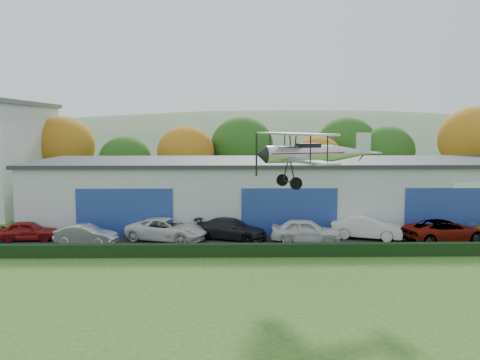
{
  "coord_description": "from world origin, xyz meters",
  "views": [
    {
      "loc": [
        0.64,
        -16.48,
        8.13
      ],
      "look_at": [
        1.21,
        12.64,
        5.16
      ],
      "focal_mm": 39.96,
      "sensor_mm": 36.0,
      "label": 1
    }
  ],
  "objects_px": {
    "car_0": "(28,231)",
    "car_4": "(306,231)",
    "car_1": "(86,235)",
    "car_3": "(231,229)",
    "biplane": "(310,152)",
    "hangar": "(281,191)",
    "car_5": "(367,227)",
    "car_6": "(444,231)",
    "car_2": "(167,229)"
  },
  "relations": [
    {
      "from": "car_0",
      "to": "car_4",
      "type": "distance_m",
      "value": 19.6
    },
    {
      "from": "car_0",
      "to": "car_1",
      "type": "relative_size",
      "value": 0.98
    },
    {
      "from": "car_3",
      "to": "biplane",
      "type": "height_order",
      "value": "biplane"
    },
    {
      "from": "hangar",
      "to": "car_0",
      "type": "distance_m",
      "value": 20.01
    },
    {
      "from": "car_4",
      "to": "car_5",
      "type": "xyz_separation_m",
      "value": [
        4.53,
        1.1,
        -0.0
      ]
    },
    {
      "from": "biplane",
      "to": "car_5",
      "type": "bearing_deg",
      "value": 42.03
    },
    {
      "from": "car_3",
      "to": "car_5",
      "type": "bearing_deg",
      "value": -66.87
    },
    {
      "from": "car_0",
      "to": "car_4",
      "type": "xyz_separation_m",
      "value": [
        19.58,
        -1.01,
        0.12
      ]
    },
    {
      "from": "car_4",
      "to": "car_6",
      "type": "xyz_separation_m",
      "value": [
        9.61,
        -0.17,
        -0.03
      ]
    },
    {
      "from": "car_1",
      "to": "car_2",
      "type": "bearing_deg",
      "value": -65.13
    },
    {
      "from": "car_6",
      "to": "car_5",
      "type": "bearing_deg",
      "value": 62.53
    },
    {
      "from": "hangar",
      "to": "car_0",
      "type": "height_order",
      "value": "hangar"
    },
    {
      "from": "hangar",
      "to": "car_5",
      "type": "distance_m",
      "value": 9.05
    },
    {
      "from": "car_1",
      "to": "car_3",
      "type": "height_order",
      "value": "car_3"
    },
    {
      "from": "car_4",
      "to": "car_5",
      "type": "distance_m",
      "value": 4.66
    },
    {
      "from": "car_3",
      "to": "car_4",
      "type": "xyz_separation_m",
      "value": [
        5.2,
        -1.11,
        0.08
      ]
    },
    {
      "from": "car_6",
      "to": "biplane",
      "type": "relative_size",
      "value": 0.75
    },
    {
      "from": "car_2",
      "to": "car_5",
      "type": "height_order",
      "value": "car_5"
    },
    {
      "from": "car_3",
      "to": "biplane",
      "type": "xyz_separation_m",
      "value": [
        4.12,
        -9.47,
        5.96
      ]
    },
    {
      "from": "hangar",
      "to": "biplane",
      "type": "bearing_deg",
      "value": -90.44
    },
    {
      "from": "car_4",
      "to": "biplane",
      "type": "xyz_separation_m",
      "value": [
        -1.08,
        -8.36,
        5.88
      ]
    },
    {
      "from": "car_2",
      "to": "car_5",
      "type": "relative_size",
      "value": 1.14
    },
    {
      "from": "car_0",
      "to": "car_3",
      "type": "xyz_separation_m",
      "value": [
        14.38,
        0.1,
        0.05
      ]
    },
    {
      "from": "hangar",
      "to": "car_4",
      "type": "xyz_separation_m",
      "value": [
        0.95,
        -8.07,
        -1.78
      ]
    },
    {
      "from": "biplane",
      "to": "car_6",
      "type": "bearing_deg",
      "value": 20.14
    },
    {
      "from": "car_3",
      "to": "biplane",
      "type": "distance_m",
      "value": 11.92
    },
    {
      "from": "hangar",
      "to": "car_0",
      "type": "relative_size",
      "value": 9.88
    },
    {
      "from": "hangar",
      "to": "car_3",
      "type": "distance_m",
      "value": 8.37
    },
    {
      "from": "car_6",
      "to": "biplane",
      "type": "height_order",
      "value": "biplane"
    },
    {
      "from": "car_4",
      "to": "car_0",
      "type": "bearing_deg",
      "value": 95.07
    },
    {
      "from": "car_2",
      "to": "car_3",
      "type": "relative_size",
      "value": 1.11
    },
    {
      "from": "car_2",
      "to": "car_3",
      "type": "bearing_deg",
      "value": -67.12
    },
    {
      "from": "car_4",
      "to": "car_5",
      "type": "height_order",
      "value": "car_4"
    },
    {
      "from": "car_3",
      "to": "car_5",
      "type": "xyz_separation_m",
      "value": [
        9.73,
        -0.01,
        0.08
      ]
    },
    {
      "from": "hangar",
      "to": "biplane",
      "type": "height_order",
      "value": "biplane"
    },
    {
      "from": "car_0",
      "to": "car_1",
      "type": "xyz_separation_m",
      "value": [
        4.47,
        -1.46,
        -0.01
      ]
    },
    {
      "from": "hangar",
      "to": "car_3",
      "type": "relative_size",
      "value": 7.88
    },
    {
      "from": "car_0",
      "to": "biplane",
      "type": "height_order",
      "value": "biplane"
    },
    {
      "from": "car_5",
      "to": "biplane",
      "type": "distance_m",
      "value": 12.47
    },
    {
      "from": "car_2",
      "to": "hangar",
      "type": "bearing_deg",
      "value": -31.59
    },
    {
      "from": "car_5",
      "to": "biplane",
      "type": "xyz_separation_m",
      "value": [
        -5.61,
        -9.46,
        5.88
      ]
    },
    {
      "from": "car_3",
      "to": "hangar",
      "type": "bearing_deg",
      "value": -8.21
    },
    {
      "from": "car_0",
      "to": "car_4",
      "type": "relative_size",
      "value": 0.85
    },
    {
      "from": "car_2",
      "to": "car_6",
      "type": "distance_m",
      "value": 19.4
    },
    {
      "from": "car_0",
      "to": "biplane",
      "type": "xyz_separation_m",
      "value": [
        18.5,
        -9.36,
        6.01
      ]
    },
    {
      "from": "car_1",
      "to": "car_3",
      "type": "distance_m",
      "value": 10.03
    },
    {
      "from": "car_1",
      "to": "hangar",
      "type": "bearing_deg",
      "value": -47.12
    },
    {
      "from": "car_6",
      "to": "car_3",
      "type": "bearing_deg",
      "value": 71.62
    },
    {
      "from": "hangar",
      "to": "car_0",
      "type": "bearing_deg",
      "value": -159.22
    },
    {
      "from": "car_2",
      "to": "car_3",
      "type": "xyz_separation_m",
      "value": [
        4.56,
        0.33,
        -0.04
      ]
    }
  ]
}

